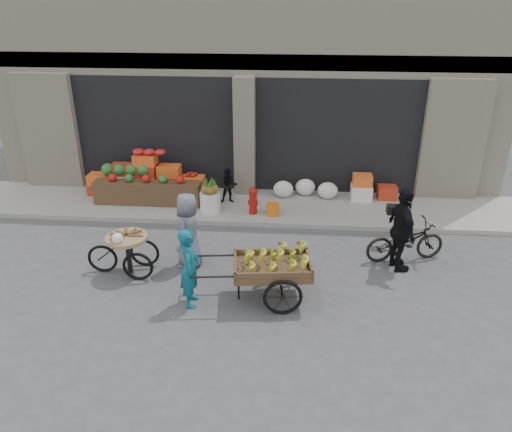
# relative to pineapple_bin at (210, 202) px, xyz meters

# --- Properties ---
(ground) EXTENTS (80.00, 80.00, 0.00)m
(ground) POSITION_rel_pineapple_bin_xyz_m (0.75, -3.60, -0.37)
(ground) COLOR #424244
(ground) RESTS_ON ground
(sidewalk) EXTENTS (18.00, 2.20, 0.12)m
(sidewalk) POSITION_rel_pineapple_bin_xyz_m (0.75, 0.50, -0.31)
(sidewalk) COLOR gray
(sidewalk) RESTS_ON ground
(building) EXTENTS (14.00, 6.45, 7.00)m
(building) POSITION_rel_pineapple_bin_xyz_m (0.75, 4.43, 3.00)
(building) COLOR beige
(building) RESTS_ON ground
(fruit_display) EXTENTS (3.10, 1.12, 1.24)m
(fruit_display) POSITION_rel_pineapple_bin_xyz_m (-1.73, 0.78, 0.30)
(fruit_display) COLOR #AF2E18
(fruit_display) RESTS_ON sidewalk
(pineapple_bin) EXTENTS (0.52, 0.52, 0.50)m
(pineapple_bin) POSITION_rel_pineapple_bin_xyz_m (0.00, 0.00, 0.00)
(pineapple_bin) COLOR silver
(pineapple_bin) RESTS_ON sidewalk
(fire_hydrant) EXTENTS (0.22, 0.22, 0.71)m
(fire_hydrant) POSITION_rel_pineapple_bin_xyz_m (1.10, -0.05, 0.13)
(fire_hydrant) COLOR #A5140F
(fire_hydrant) RESTS_ON sidewalk
(orange_bucket) EXTENTS (0.32, 0.32, 0.30)m
(orange_bucket) POSITION_rel_pineapple_bin_xyz_m (1.60, -0.10, -0.10)
(orange_bucket) COLOR orange
(orange_bucket) RESTS_ON sidewalk
(right_bay_goods) EXTENTS (3.35, 0.60, 0.70)m
(right_bay_goods) POSITION_rel_pineapple_bin_xyz_m (3.36, 1.10, 0.04)
(right_bay_goods) COLOR silver
(right_bay_goods) RESTS_ON sidewalk
(seated_person) EXTENTS (0.51, 0.43, 0.93)m
(seated_person) POSITION_rel_pineapple_bin_xyz_m (0.40, 0.60, 0.21)
(seated_person) COLOR black
(seated_person) RESTS_ON sidewalk
(banana_cart) EXTENTS (2.51, 1.26, 1.01)m
(banana_cart) POSITION_rel_pineapple_bin_xyz_m (1.71, -3.61, 0.36)
(banana_cart) COLOR brown
(banana_cart) RESTS_ON ground
(vendor_woman) EXTENTS (0.42, 0.59, 1.54)m
(vendor_woman) POSITION_rel_pineapple_bin_xyz_m (0.29, -3.89, 0.40)
(vendor_woman) COLOR #0E576B
(vendor_woman) RESTS_ON ground
(tricycle_cart) EXTENTS (1.43, 0.87, 0.95)m
(tricycle_cart) POSITION_rel_pineapple_bin_xyz_m (-1.20, -2.91, 0.20)
(tricycle_cart) COLOR #9E7F51
(tricycle_cart) RESTS_ON ground
(vendor_grey) EXTENTS (0.62, 0.86, 1.63)m
(vendor_grey) POSITION_rel_pineapple_bin_xyz_m (-0.01, -2.52, 0.44)
(vendor_grey) COLOR slate
(vendor_grey) RESTS_ON ground
(bicycle) EXTENTS (1.81, 0.99, 0.90)m
(bicycle) POSITION_rel_pineapple_bin_xyz_m (4.51, -1.91, 0.08)
(bicycle) COLOR black
(bicycle) RESTS_ON ground
(cyclist) EXTENTS (0.67, 1.12, 1.79)m
(cyclist) POSITION_rel_pineapple_bin_xyz_m (4.31, -2.31, 0.53)
(cyclist) COLOR black
(cyclist) RESTS_ON ground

